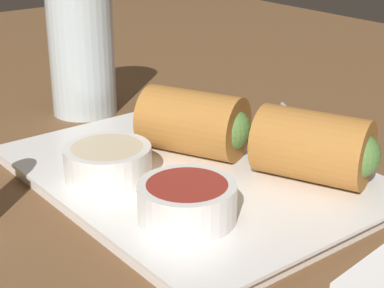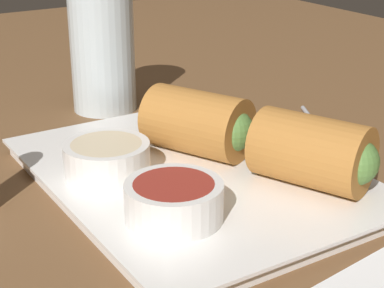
{
  "view_description": "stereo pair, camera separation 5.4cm",
  "coord_description": "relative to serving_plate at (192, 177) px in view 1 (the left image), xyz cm",
  "views": [
    {
      "loc": [
        -38.13,
        33.04,
        26.27
      ],
      "look_at": [
        1.51,
        1.79,
        5.82
      ],
      "focal_mm": 60.0,
      "sensor_mm": 36.0,
      "label": 1
    },
    {
      "loc": [
        -41.24,
        28.63,
        26.27
      ],
      "look_at": [
        1.51,
        1.79,
        5.82
      ],
      "focal_mm": 60.0,
      "sensor_mm": 36.0,
      "label": 2
    }
  ],
  "objects": [
    {
      "name": "spoon",
      "position": [
        -2.93,
        -14.83,
        -0.22
      ],
      "size": [
        17.35,
        10.01,
        1.23
      ],
      "color": "#B2B2B7",
      "rests_on": "table_surface"
    },
    {
      "name": "roll_front_left",
      "position": [
        2.39,
        -2.6,
        3.64
      ],
      "size": [
        10.66,
        9.08,
        5.81
      ],
      "color": "#B77533",
      "rests_on": "serving_plate"
    },
    {
      "name": "serving_plate",
      "position": [
        0.0,
        0.0,
        0.0
      ],
      "size": [
        31.27,
        23.63,
        1.5
      ],
      "color": "white",
      "rests_on": "table_surface"
    },
    {
      "name": "drinking_glass",
      "position": [
        22.77,
        -2.36,
        6.04
      ],
      "size": [
        7.26,
        7.26,
        13.6
      ],
      "color": "silver",
      "rests_on": "table_surface"
    },
    {
      "name": "dipping_bowl_near",
      "position": [
        2.76,
        6.68,
        2.3
      ],
      "size": [
        7.26,
        7.26,
        2.87
      ],
      "color": "white",
      "rests_on": "serving_plate"
    },
    {
      "name": "table_surface",
      "position": [
        -1.51,
        -1.79,
        -1.76
      ],
      "size": [
        180.0,
        140.0,
        2.0
      ],
      "color": "brown",
      "rests_on": "ground"
    },
    {
      "name": "dipping_bowl_far",
      "position": [
        -6.85,
        5.86,
        2.3
      ],
      "size": [
        7.26,
        7.26,
        2.87
      ],
      "color": "white",
      "rests_on": "serving_plate"
    },
    {
      "name": "roll_front_right",
      "position": [
        -8.15,
        -6.77,
        3.64
      ],
      "size": [
        10.6,
        8.88,
        5.81
      ],
      "color": "#B77533",
      "rests_on": "serving_plate"
    }
  ]
}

